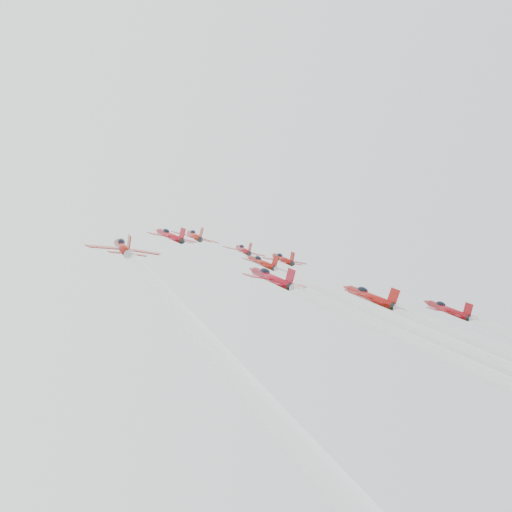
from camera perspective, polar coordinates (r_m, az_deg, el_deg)
name	(u,v)px	position (r m, az deg, el deg)	size (l,w,h in m)	color
jet_lead	(194,236)	(142.57, -4.98, 1.64)	(10.01, 12.75, 8.32)	#B22210
jet_row2_left	(170,235)	(130.15, -6.89, 1.64)	(9.71, 12.38, 8.07)	#AF101E
jet_row2_center	(243,250)	(135.39, -1.05, 0.50)	(8.57, 10.92, 7.12)	#A70F1A
jet_row2_right	(283,259)	(135.58, 2.14, -0.24)	(8.98, 11.45, 7.47)	maroon
jet_center	(399,325)	(82.84, 11.35, -5.46)	(8.45, 79.02, 48.62)	#A2190F
jet_rear_farleft	(260,354)	(50.12, 0.36, -7.83)	(9.91, 92.58, 56.96)	maroon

